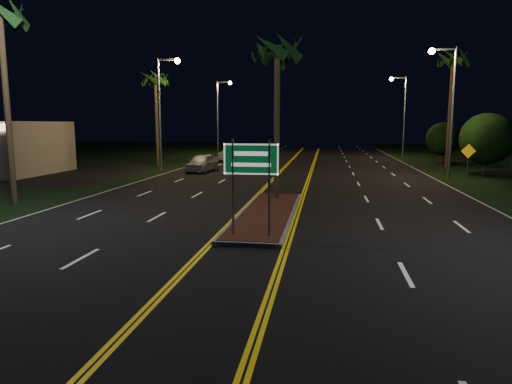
% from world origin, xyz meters
% --- Properties ---
extents(ground, '(120.00, 120.00, 0.00)m').
position_xyz_m(ground, '(0.00, 0.00, 0.00)').
color(ground, black).
rests_on(ground, ground).
extents(median_island, '(2.25, 10.25, 0.17)m').
position_xyz_m(median_island, '(0.00, 7.00, 0.08)').
color(median_island, gray).
rests_on(median_island, ground).
extents(highway_sign, '(1.80, 0.08, 3.20)m').
position_xyz_m(highway_sign, '(0.00, 2.80, 2.40)').
color(highway_sign, gray).
rests_on(highway_sign, ground).
extents(streetlight_left_mid, '(1.91, 0.44, 9.00)m').
position_xyz_m(streetlight_left_mid, '(-10.61, 24.00, 5.66)').
color(streetlight_left_mid, gray).
rests_on(streetlight_left_mid, ground).
extents(streetlight_left_far, '(1.91, 0.44, 9.00)m').
position_xyz_m(streetlight_left_far, '(-10.61, 44.00, 5.66)').
color(streetlight_left_far, gray).
rests_on(streetlight_left_far, ground).
extents(streetlight_right_mid, '(1.91, 0.44, 9.00)m').
position_xyz_m(streetlight_right_mid, '(10.61, 22.00, 5.66)').
color(streetlight_right_mid, gray).
rests_on(streetlight_right_mid, ground).
extents(streetlight_right_far, '(1.91, 0.44, 9.00)m').
position_xyz_m(streetlight_right_far, '(10.61, 42.00, 5.66)').
color(streetlight_right_far, gray).
rests_on(streetlight_right_far, ground).
extents(palm_median, '(2.40, 2.40, 8.30)m').
position_xyz_m(palm_median, '(0.00, 10.50, 7.28)').
color(palm_median, '#382819').
rests_on(palm_median, ground).
extents(palm_left_near, '(2.40, 2.40, 9.80)m').
position_xyz_m(palm_left_near, '(-12.50, 8.00, 8.68)').
color(palm_left_near, '#382819').
rests_on(palm_left_near, ground).
extents(palm_left_far, '(2.40, 2.40, 8.80)m').
position_xyz_m(palm_left_far, '(-12.80, 28.00, 7.75)').
color(palm_left_far, '#382819').
rests_on(palm_left_far, ground).
extents(palm_right_far, '(2.40, 2.40, 10.30)m').
position_xyz_m(palm_right_far, '(12.80, 30.00, 9.14)').
color(palm_right_far, '#382819').
rests_on(palm_right_far, ground).
extents(shrub_mid, '(3.78, 3.78, 4.62)m').
position_xyz_m(shrub_mid, '(14.00, 24.00, 2.73)').
color(shrub_mid, '#382819').
rests_on(shrub_mid, ground).
extents(shrub_far, '(3.24, 3.24, 3.96)m').
position_xyz_m(shrub_far, '(13.80, 36.00, 2.34)').
color(shrub_far, '#382819').
rests_on(shrub_far, ground).
extents(car_near, '(2.52, 5.15, 1.67)m').
position_xyz_m(car_near, '(-7.50, 23.83, 0.83)').
color(car_near, '#B3B3B9').
rests_on(car_near, ground).
extents(car_far, '(3.15, 5.65, 1.78)m').
position_xyz_m(car_far, '(-7.12, 34.58, 0.89)').
color(car_far, '#B0B3BA').
rests_on(car_far, ground).
extents(warning_sign, '(1.02, 0.09, 2.42)m').
position_xyz_m(warning_sign, '(12.36, 22.49, 1.57)').
color(warning_sign, gray).
rests_on(warning_sign, ground).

